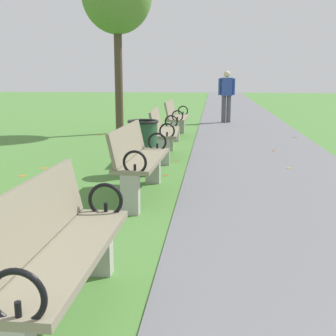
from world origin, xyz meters
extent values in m
cube|color=slate|center=(1.36, 18.00, 0.01)|extent=(2.71, 44.00, 0.02)
cube|color=gray|center=(-0.45, 2.83, 0.47)|extent=(0.46, 1.60, 0.05)
cube|color=gray|center=(-0.64, 2.83, 0.70)|extent=(0.14, 1.60, 0.40)
cube|color=#A8A59E|center=(-0.44, 3.57, 0.23)|extent=(0.20, 0.12, 0.45)
torus|color=black|center=(-0.40, 2.07, 0.59)|extent=(0.27, 0.03, 0.27)
cylinder|color=black|center=(-0.40, 2.07, 0.51)|extent=(0.03, 0.03, 0.12)
torus|color=black|center=(-0.38, 3.59, 0.59)|extent=(0.27, 0.03, 0.27)
cylinder|color=black|center=(-0.38, 3.59, 0.51)|extent=(0.03, 0.03, 0.12)
cube|color=gray|center=(-0.45, 5.84, 0.47)|extent=(0.50, 1.61, 0.05)
cube|color=gray|center=(-0.64, 5.85, 0.70)|extent=(0.18, 1.60, 0.40)
cube|color=#A8A59E|center=(-0.48, 5.10, 0.23)|extent=(0.20, 0.13, 0.45)
cube|color=#A8A59E|center=(-0.42, 6.58, 0.23)|extent=(0.20, 0.13, 0.45)
torus|color=black|center=(-0.42, 5.08, 0.59)|extent=(0.27, 0.04, 0.27)
cylinder|color=black|center=(-0.42, 5.08, 0.51)|extent=(0.03, 0.03, 0.12)
torus|color=black|center=(-0.36, 6.60, 0.59)|extent=(0.27, 0.04, 0.27)
cylinder|color=black|center=(-0.36, 6.60, 0.51)|extent=(0.03, 0.03, 0.12)
cube|color=gray|center=(-0.45, 8.64, 0.47)|extent=(0.51, 1.62, 0.05)
cube|color=gray|center=(-0.64, 8.63, 0.70)|extent=(0.20, 1.60, 0.40)
cube|color=#A8A59E|center=(-0.42, 7.90, 0.23)|extent=(0.21, 0.13, 0.45)
cube|color=#A8A59E|center=(-0.48, 9.38, 0.23)|extent=(0.21, 0.13, 0.45)
torus|color=black|center=(-0.36, 7.88, 0.59)|extent=(0.27, 0.04, 0.27)
cylinder|color=black|center=(-0.36, 7.88, 0.51)|extent=(0.03, 0.03, 0.12)
torus|color=black|center=(-0.42, 9.40, 0.59)|extent=(0.27, 0.04, 0.27)
cylinder|color=black|center=(-0.42, 9.40, 0.51)|extent=(0.03, 0.03, 0.12)
cube|color=gray|center=(-0.45, 11.45, 0.47)|extent=(0.47, 1.61, 0.05)
cube|color=gray|center=(-0.64, 11.45, 0.70)|extent=(0.15, 1.60, 0.40)
cube|color=#A8A59E|center=(-0.46, 10.71, 0.23)|extent=(0.20, 0.12, 0.45)
cube|color=#A8A59E|center=(-0.44, 12.19, 0.23)|extent=(0.20, 0.12, 0.45)
torus|color=black|center=(-0.40, 10.69, 0.59)|extent=(0.27, 0.03, 0.27)
cylinder|color=black|center=(-0.40, 10.69, 0.51)|extent=(0.03, 0.03, 0.12)
torus|color=black|center=(-0.38, 12.21, 0.59)|extent=(0.27, 0.03, 0.27)
cylinder|color=black|center=(-0.38, 12.21, 0.51)|extent=(0.03, 0.03, 0.12)
cylinder|color=#4C3D2D|center=(-2.04, 12.05, 1.44)|extent=(0.21, 0.21, 2.88)
cylinder|color=#4C4C56|center=(0.90, 14.93, 0.45)|extent=(0.14, 0.14, 0.85)
cylinder|color=#4C4C56|center=(0.74, 14.91, 0.45)|extent=(0.14, 0.14, 0.85)
cube|color=#2D4799|center=(0.82, 14.92, 1.15)|extent=(0.36, 0.24, 0.56)
sphere|color=beige|center=(0.82, 14.92, 1.54)|extent=(0.20, 0.20, 0.20)
cylinder|color=#2D4799|center=(1.04, 14.94, 1.15)|extent=(0.09, 0.09, 0.52)
cylinder|color=#2D4799|center=(0.61, 14.90, 1.15)|extent=(0.09, 0.09, 0.52)
cylinder|color=#234C2D|center=(-0.65, 7.16, 0.40)|extent=(0.44, 0.44, 0.80)
torus|color=black|center=(-0.65, 7.16, 0.82)|extent=(0.48, 0.48, 0.04)
cylinder|color=#BC842D|center=(-0.83, 11.76, 0.00)|extent=(0.08, 0.08, 0.00)
cylinder|color=#AD6B23|center=(-2.36, 7.43, 0.00)|extent=(0.17, 0.17, 0.00)
cylinder|color=#93511E|center=(-0.59, 3.84, 0.00)|extent=(0.14, 0.14, 0.00)
cylinder|color=gold|center=(1.10, 10.94, 0.02)|extent=(0.10, 0.10, 0.00)
cylinder|color=#93511E|center=(-0.29, 7.07, 0.00)|extent=(0.12, 0.12, 0.00)
cylinder|color=#93511E|center=(1.64, 9.44, 0.02)|extent=(0.09, 0.09, 0.00)
cylinder|color=brown|center=(-0.22, 8.22, 0.00)|extent=(0.13, 0.13, 0.00)
cylinder|color=brown|center=(2.42, 11.55, 0.02)|extent=(0.12, 0.12, 0.00)
cylinder|color=brown|center=(-0.11, 13.72, 0.00)|extent=(0.09, 0.09, 0.00)
cylinder|color=#BC842D|center=(1.66, 7.73, 0.02)|extent=(0.11, 0.11, 0.00)
cylinder|color=#AD6B23|center=(-2.48, 6.83, 0.00)|extent=(0.16, 0.16, 0.00)
cylinder|color=#93511E|center=(-2.46, 11.56, 0.00)|extent=(0.16, 0.16, 0.00)
camera|label=1|loc=(0.42, 0.39, 1.52)|focal=47.96mm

